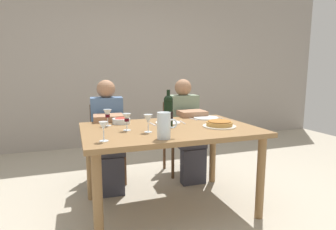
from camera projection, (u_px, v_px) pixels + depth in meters
name	position (u px, v px, depth m)	size (l,w,h in m)	color
ground_plane	(169.00, 207.00, 2.55)	(8.00, 8.00, 0.00)	#B2A893
back_wall	(121.00, 62.00, 4.60)	(8.00, 0.10, 2.80)	#A3998E
dining_table	(169.00, 137.00, 2.44)	(1.50, 1.00, 0.76)	olive
wine_bottle	(168.00, 111.00, 2.39)	(0.08, 0.08, 0.33)	black
water_pitcher	(164.00, 127.00, 2.00)	(0.15, 0.10, 0.20)	silver
baked_tart	(219.00, 124.00, 2.45)	(0.30, 0.30, 0.06)	silver
salad_bowl	(121.00, 120.00, 2.60)	(0.17, 0.17, 0.06)	silver
wine_glass_left_diner	(127.00, 118.00, 2.28)	(0.07, 0.07, 0.14)	silver
wine_glass_right_diner	(103.00, 127.00, 1.93)	(0.06, 0.06, 0.14)	silver
wine_glass_centre	(108.00, 114.00, 2.47)	(0.07, 0.07, 0.15)	silver
wine_glass_spare	(148.00, 120.00, 2.22)	(0.07, 0.07, 0.15)	silver
dinner_plate_left_setting	(206.00, 118.00, 2.88)	(0.26, 0.26, 0.01)	silver
dinner_plate_right_setting	(168.00, 123.00, 2.61)	(0.24, 0.24, 0.01)	white
fork_left_setting	(193.00, 119.00, 2.84)	(0.16, 0.01, 0.01)	silver
knife_left_setting	(218.00, 117.00, 2.93)	(0.18, 0.01, 0.01)	silver
knife_right_setting	(183.00, 122.00, 2.66)	(0.18, 0.01, 0.01)	silver
spoon_right_setting	(153.00, 124.00, 2.56)	(0.16, 0.01, 0.01)	silver
chair_left	(107.00, 137.00, 3.17)	(0.43, 0.43, 0.87)	brown
diner_left	(108.00, 131.00, 2.92)	(0.35, 0.52, 1.16)	#4C6B93
chair_right	(179.00, 132.00, 3.45)	(0.41, 0.41, 0.87)	brown
diner_right	(186.00, 126.00, 3.21)	(0.35, 0.51, 1.16)	gray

